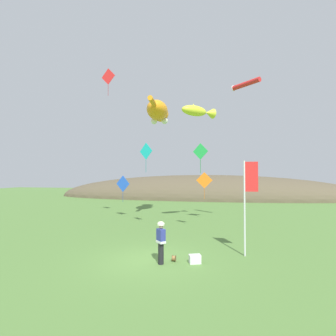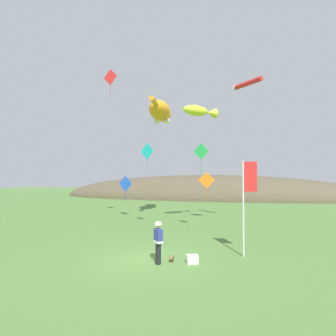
{
  "view_description": "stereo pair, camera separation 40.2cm",
  "coord_description": "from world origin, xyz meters",
  "px_view_note": "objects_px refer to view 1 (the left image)",
  "views": [
    {
      "loc": [
        3.19,
        -11.21,
        3.76
      ],
      "look_at": [
        0.0,
        4.0,
        4.19
      ],
      "focal_mm": 28.0,
      "sensor_mm": 36.0,
      "label": 1
    },
    {
      "loc": [
        3.58,
        -11.12,
        3.76
      ],
      "look_at": [
        0.0,
        4.0,
        4.19
      ],
      "focal_mm": 28.0,
      "sensor_mm": 36.0,
      "label": 2
    }
  ],
  "objects_px": {
    "kite_fish_windsock": "(198,111)",
    "kite_diamond_orange": "(204,180)",
    "kite_spool": "(174,258)",
    "kite_diamond_teal": "(146,151)",
    "kite_giant_cat": "(158,112)",
    "picnic_cooler": "(195,259)",
    "kite_diamond_green": "(200,152)",
    "kite_tube_streamer": "(246,84)",
    "kite_diamond_blue": "(123,184)",
    "festival_banner_pole": "(248,193)",
    "festival_attendant": "(161,241)",
    "kite_diamond_red": "(108,77)"
  },
  "relations": [
    {
      "from": "kite_giant_cat",
      "to": "kite_diamond_red",
      "type": "height_order",
      "value": "kite_diamond_red"
    },
    {
      "from": "kite_diamond_red",
      "to": "festival_attendant",
      "type": "bearing_deg",
      "value": -53.32
    },
    {
      "from": "kite_spool",
      "to": "kite_diamond_teal",
      "type": "distance_m",
      "value": 8.91
    },
    {
      "from": "kite_giant_cat",
      "to": "kite_fish_windsock",
      "type": "height_order",
      "value": "kite_giant_cat"
    },
    {
      "from": "picnic_cooler",
      "to": "kite_diamond_green",
      "type": "relative_size",
      "value": 0.29
    },
    {
      "from": "kite_diamond_red",
      "to": "kite_diamond_green",
      "type": "bearing_deg",
      "value": -17.18
    },
    {
      "from": "kite_spool",
      "to": "kite_tube_streamer",
      "type": "relative_size",
      "value": 0.14
    },
    {
      "from": "festival_banner_pole",
      "to": "kite_tube_streamer",
      "type": "distance_m",
      "value": 10.37
    },
    {
      "from": "festival_attendant",
      "to": "kite_giant_cat",
      "type": "xyz_separation_m",
      "value": [
        -3.13,
        12.03,
        8.58
      ]
    },
    {
      "from": "festival_attendant",
      "to": "kite_diamond_blue",
      "type": "bearing_deg",
      "value": 118.74
    },
    {
      "from": "kite_spool",
      "to": "kite_fish_windsock",
      "type": "bearing_deg",
      "value": 88.25
    },
    {
      "from": "kite_giant_cat",
      "to": "kite_tube_streamer",
      "type": "height_order",
      "value": "kite_tube_streamer"
    },
    {
      "from": "picnic_cooler",
      "to": "kite_diamond_teal",
      "type": "height_order",
      "value": "kite_diamond_teal"
    },
    {
      "from": "picnic_cooler",
      "to": "kite_diamond_blue",
      "type": "height_order",
      "value": "kite_diamond_blue"
    },
    {
      "from": "kite_fish_windsock",
      "to": "kite_diamond_orange",
      "type": "height_order",
      "value": "kite_fish_windsock"
    },
    {
      "from": "kite_tube_streamer",
      "to": "kite_giant_cat",
      "type": "bearing_deg",
      "value": 157.44
    },
    {
      "from": "kite_giant_cat",
      "to": "kite_diamond_orange",
      "type": "bearing_deg",
      "value": -4.51
    },
    {
      "from": "kite_fish_windsock",
      "to": "kite_giant_cat",
      "type": "bearing_deg",
      "value": 142.06
    },
    {
      "from": "picnic_cooler",
      "to": "kite_diamond_red",
      "type": "relative_size",
      "value": 0.26
    },
    {
      "from": "kite_diamond_teal",
      "to": "kite_fish_windsock",
      "type": "bearing_deg",
      "value": 32.02
    },
    {
      "from": "kite_giant_cat",
      "to": "kite_spool",
      "type": "bearing_deg",
      "value": -72.7
    },
    {
      "from": "kite_giant_cat",
      "to": "kite_diamond_teal",
      "type": "height_order",
      "value": "kite_giant_cat"
    },
    {
      "from": "picnic_cooler",
      "to": "kite_tube_streamer",
      "type": "relative_size",
      "value": 0.28
    },
    {
      "from": "kite_spool",
      "to": "kite_fish_windsock",
      "type": "relative_size",
      "value": 0.1
    },
    {
      "from": "kite_diamond_green",
      "to": "festival_banner_pole",
      "type": "bearing_deg",
      "value": -59.93
    },
    {
      "from": "kite_spool",
      "to": "picnic_cooler",
      "type": "relative_size",
      "value": 0.48
    },
    {
      "from": "kite_diamond_green",
      "to": "kite_diamond_orange",
      "type": "distance_m",
      "value": 5.73
    },
    {
      "from": "picnic_cooler",
      "to": "kite_diamond_orange",
      "type": "relative_size",
      "value": 0.25
    },
    {
      "from": "festival_attendant",
      "to": "kite_diamond_orange",
      "type": "height_order",
      "value": "kite_diamond_orange"
    },
    {
      "from": "festival_attendant",
      "to": "kite_giant_cat",
      "type": "bearing_deg",
      "value": 104.57
    },
    {
      "from": "kite_diamond_teal",
      "to": "kite_diamond_orange",
      "type": "bearing_deg",
      "value": 52.24
    },
    {
      "from": "kite_fish_windsock",
      "to": "kite_tube_streamer",
      "type": "distance_m",
      "value": 3.97
    },
    {
      "from": "festival_attendant",
      "to": "kite_fish_windsock",
      "type": "distance_m",
      "value": 11.88
    },
    {
      "from": "festival_attendant",
      "to": "kite_tube_streamer",
      "type": "relative_size",
      "value": 0.88
    },
    {
      "from": "kite_diamond_red",
      "to": "kite_diamond_blue",
      "type": "distance_m",
      "value": 9.16
    },
    {
      "from": "festival_banner_pole",
      "to": "kite_diamond_blue",
      "type": "xyz_separation_m",
      "value": [
        -9.93,
        9.42,
        0.07
      ]
    },
    {
      "from": "festival_banner_pole",
      "to": "picnic_cooler",
      "type": "bearing_deg",
      "value": -147.23
    },
    {
      "from": "kite_giant_cat",
      "to": "picnic_cooler",
      "type": "bearing_deg",
      "value": -68.74
    },
    {
      "from": "kite_fish_windsock",
      "to": "kite_tube_streamer",
      "type": "height_order",
      "value": "kite_tube_streamer"
    },
    {
      "from": "kite_diamond_orange",
      "to": "kite_diamond_teal",
      "type": "bearing_deg",
      "value": -127.76
    },
    {
      "from": "kite_diamond_red",
      "to": "kite_diamond_teal",
      "type": "relative_size",
      "value": 1.06
    },
    {
      "from": "kite_diamond_green",
      "to": "kite_diamond_teal",
      "type": "distance_m",
      "value": 3.91
    },
    {
      "from": "festival_attendant",
      "to": "kite_diamond_orange",
      "type": "relative_size",
      "value": 0.77
    },
    {
      "from": "festival_attendant",
      "to": "kite_spool",
      "type": "distance_m",
      "value": 1.05
    },
    {
      "from": "festival_attendant",
      "to": "kite_diamond_red",
      "type": "height_order",
      "value": "kite_diamond_red"
    },
    {
      "from": "kite_spool",
      "to": "kite_diamond_green",
      "type": "bearing_deg",
      "value": 83.42
    },
    {
      "from": "festival_banner_pole",
      "to": "kite_diamond_teal",
      "type": "height_order",
      "value": "kite_diamond_teal"
    },
    {
      "from": "kite_diamond_green",
      "to": "kite_tube_streamer",
      "type": "bearing_deg",
      "value": 40.24
    },
    {
      "from": "kite_tube_streamer",
      "to": "kite_diamond_blue",
      "type": "relative_size",
      "value": 0.84
    },
    {
      "from": "festival_banner_pole",
      "to": "festival_attendant",
      "type": "bearing_deg",
      "value": -153.15
    }
  ]
}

